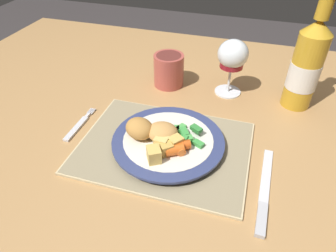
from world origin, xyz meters
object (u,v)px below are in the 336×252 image
(wine_glass, at_px, (233,57))
(drinking_cup, at_px, (169,70))
(dinner_plate, at_px, (168,142))
(table_knife, at_px, (264,196))
(dining_table, at_px, (165,132))
(bottle, at_px, (306,66))
(fork, at_px, (78,126))

(wine_glass, height_order, drinking_cup, wine_glass)
(dinner_plate, bearing_deg, table_knife, -20.22)
(dining_table, bearing_deg, wine_glass, 42.60)
(dinner_plate, distance_m, bottle, 0.39)
(drinking_cup, bearing_deg, bottle, -0.14)
(dinner_plate, bearing_deg, drinking_cup, 106.48)
(bottle, bearing_deg, drinking_cup, 179.86)
(dining_table, relative_size, bottle, 5.07)
(fork, xyz_separation_m, drinking_cup, (0.15, 0.26, 0.05))
(table_knife, height_order, drinking_cup, drinking_cup)
(wine_glass, height_order, bottle, bottle)
(table_knife, bearing_deg, dining_table, 140.42)
(dining_table, bearing_deg, table_knife, -39.58)
(dining_table, relative_size, dinner_plate, 5.92)
(table_knife, relative_size, drinking_cup, 2.39)
(dining_table, xyz_separation_m, fork, (-0.18, -0.13, 0.08))
(table_knife, bearing_deg, bottle, 79.57)
(dining_table, distance_m, drinking_cup, 0.18)
(table_knife, relative_size, bottle, 0.77)
(wine_glass, relative_size, drinking_cup, 1.68)
(dinner_plate, bearing_deg, wine_glass, 70.74)
(dinner_plate, bearing_deg, dining_table, 109.76)
(dinner_plate, height_order, wine_glass, wine_glass)
(fork, height_order, wine_glass, wine_glass)
(fork, bearing_deg, dining_table, 35.92)
(table_knife, bearing_deg, fork, 169.10)
(table_knife, xyz_separation_m, drinking_cup, (-0.29, 0.34, 0.04))
(dinner_plate, xyz_separation_m, drinking_cup, (-0.08, 0.26, 0.03))
(fork, bearing_deg, table_knife, -10.90)
(dinner_plate, height_order, bottle, bottle)
(dinner_plate, height_order, drinking_cup, drinking_cup)
(dining_table, xyz_separation_m, table_knife, (0.26, -0.21, 0.08))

